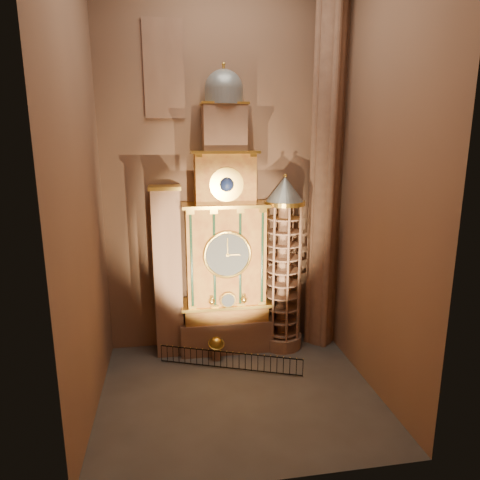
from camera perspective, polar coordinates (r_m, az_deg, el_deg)
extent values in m
plane|color=#383330|center=(23.42, -0.19, -19.66)|extent=(14.00, 14.00, 0.00)
plane|color=#8B634B|center=(25.67, -2.37, 9.37)|extent=(22.00, 0.00, 22.00)
plane|color=#8B634B|center=(19.88, -20.73, 7.43)|extent=(0.00, 22.00, 22.00)
plane|color=#8B634B|center=(21.97, 18.31, 8.08)|extent=(0.00, 22.00, 22.00)
cube|color=#8C634C|center=(27.27, -1.91, -12.24)|extent=(5.60, 2.20, 2.00)
cube|color=brown|center=(26.66, -1.93, -9.32)|extent=(5.00, 2.00, 1.00)
cube|color=gold|center=(26.40, -1.93, -8.26)|extent=(5.40, 2.30, 0.18)
cube|color=brown|center=(25.52, -1.99, -2.05)|extent=(4.60, 2.00, 6.00)
cylinder|color=black|center=(24.52, -6.49, -2.76)|extent=(0.32, 0.32, 5.60)
cylinder|color=black|center=(24.62, -3.46, -2.64)|extent=(0.32, 0.32, 5.60)
cylinder|color=black|center=(24.81, -0.01, -2.49)|extent=(0.32, 0.32, 5.60)
cylinder|color=black|center=(25.04, 2.92, -2.36)|extent=(0.32, 0.32, 5.60)
cube|color=gold|center=(24.84, -2.03, 4.72)|extent=(5.00, 2.25, 0.18)
cylinder|color=#2D3033|center=(24.48, -1.69, -1.98)|extent=(2.60, 0.12, 2.60)
torus|color=gold|center=(24.43, -1.67, -2.01)|extent=(2.80, 0.16, 2.80)
cylinder|color=gold|center=(25.18, -1.60, -8.01)|extent=(0.90, 0.10, 0.90)
sphere|color=gold|center=(25.14, -3.78, -8.19)|extent=(0.36, 0.36, 0.36)
sphere|color=gold|center=(25.38, 0.53, -7.95)|extent=(0.36, 0.36, 0.36)
cube|color=brown|center=(24.72, -2.07, 8.07)|extent=(3.40, 1.80, 3.00)
sphere|color=#0B1238|center=(23.84, -1.79, 7.40)|extent=(0.80, 0.80, 0.80)
cube|color=gold|center=(24.58, -2.09, 11.66)|extent=(3.80, 2.00, 0.15)
cube|color=#8C634C|center=(24.63, -2.13, 14.57)|extent=(2.40, 1.60, 2.60)
sphere|color=slate|center=(24.77, -2.17, 19.43)|extent=(2.10, 2.10, 2.10)
cylinder|color=gold|center=(24.88, -2.19, 21.49)|extent=(0.14, 0.14, 0.80)
cube|color=#8C634C|center=(25.61, -9.56, -4.50)|extent=(1.60, 1.40, 10.00)
cube|color=gold|center=(25.89, -9.39, -9.01)|extent=(1.35, 0.10, 2.10)
cube|color=#491913|center=(25.84, -9.39, -9.06)|extent=(1.05, 0.04, 1.75)
cube|color=gold|center=(25.03, -9.61, -3.49)|extent=(1.35, 0.10, 2.10)
cube|color=#491913|center=(24.98, -9.61, -3.53)|extent=(1.05, 0.04, 1.75)
cube|color=gold|center=(24.42, -9.84, 2.37)|extent=(1.35, 0.10, 2.10)
cube|color=#491913|center=(24.37, -9.84, 2.34)|extent=(1.05, 0.04, 1.75)
cube|color=gold|center=(24.56, -10.02, 6.91)|extent=(1.80, 1.60, 0.20)
cylinder|color=#8C634C|center=(27.88, 5.53, -13.06)|extent=(2.50, 2.50, 0.80)
cylinder|color=#8C634C|center=(26.21, 5.74, -4.20)|extent=(0.70, 0.70, 8.20)
cylinder|color=gold|center=(25.28, 5.96, 4.92)|extent=(2.40, 2.40, 0.25)
cone|color=slate|center=(25.18, 6.01, 6.72)|extent=(2.30, 2.30, 1.50)
sphere|color=gold|center=(25.10, 6.05, 8.54)|extent=(0.20, 0.20, 0.20)
cylinder|color=#8C634C|center=(26.17, 11.46, 9.20)|extent=(1.60, 1.60, 22.00)
cylinder|color=#8C634C|center=(26.46, 13.10, 9.16)|extent=(0.44, 0.44, 22.00)
cylinder|color=#8C634C|center=(25.90, 9.78, 9.23)|extent=(0.44, 0.44, 22.00)
cylinder|color=#8C634C|center=(26.91, 10.86, 9.33)|extent=(0.44, 0.44, 22.00)
cylinder|color=#8C634C|center=(25.42, 12.10, 9.06)|extent=(0.44, 0.44, 22.00)
cube|color=#391B7C|center=(25.64, -10.13, 21.51)|extent=(2.00, 0.10, 5.00)
cube|color=#8C634C|center=(25.59, -10.13, 21.53)|extent=(2.20, 0.06, 5.20)
cylinder|color=#8C634C|center=(26.26, -3.16, -14.99)|extent=(0.53, 0.53, 0.62)
sphere|color=#B99234|center=(25.93, -3.18, -13.61)|extent=(0.80, 0.80, 0.80)
torus|color=#B99234|center=(25.93, -3.18, -13.61)|extent=(1.10, 1.05, 0.43)
cube|color=black|center=(24.87, -1.37, -14.76)|extent=(7.67, 2.99, 0.04)
cube|color=black|center=(25.33, -1.36, -16.68)|extent=(7.67, 2.99, 0.04)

